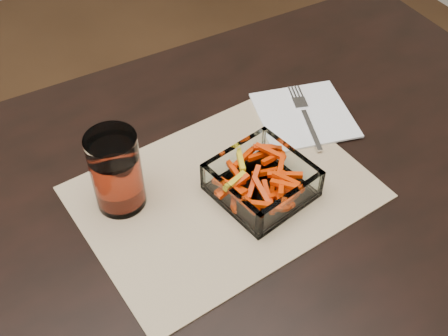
{
  "coord_description": "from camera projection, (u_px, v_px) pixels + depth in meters",
  "views": [
    {
      "loc": [
        -0.15,
        -0.48,
        1.44
      ],
      "look_at": [
        0.15,
        0.06,
        0.78
      ],
      "focal_mm": 45.0,
      "sensor_mm": 36.0,
      "label": 1
    }
  ],
  "objects": [
    {
      "name": "dining_table",
      "position": [
        159.0,
        279.0,
        0.9
      ],
      "size": [
        1.6,
        0.9,
        0.75
      ],
      "color": "black",
      "rests_on": "ground"
    },
    {
      "name": "napkin",
      "position": [
        304.0,
        115.0,
        1.03
      ],
      "size": [
        0.2,
        0.2,
        0.0
      ],
      "primitive_type": "cube",
      "rotation": [
        0.0,
        0.0,
        -0.26
      ],
      "color": "white",
      "rests_on": "placemat"
    },
    {
      "name": "glass_bowl",
      "position": [
        261.0,
        182.0,
        0.89
      ],
      "size": [
        0.16,
        0.16,
        0.05
      ],
      "rotation": [
        0.0,
        0.0,
        0.19
      ],
      "color": "white",
      "rests_on": "placemat"
    },
    {
      "name": "tumbler",
      "position": [
        117.0,
        174.0,
        0.85
      ],
      "size": [
        0.08,
        0.08,
        0.14
      ],
      "color": "white",
      "rests_on": "placemat"
    },
    {
      "name": "fork",
      "position": [
        305.0,
        114.0,
        1.03
      ],
      "size": [
        0.07,
        0.18,
        0.0
      ],
      "rotation": [
        0.0,
        0.0,
        -0.33
      ],
      "color": "silver",
      "rests_on": "napkin"
    },
    {
      "name": "placemat",
      "position": [
        224.0,
        192.0,
        0.91
      ],
      "size": [
        0.48,
        0.37,
        0.0
      ],
      "primitive_type": "cube",
      "rotation": [
        0.0,
        0.0,
        0.09
      ],
      "color": "tan",
      "rests_on": "dining_table"
    }
  ]
}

